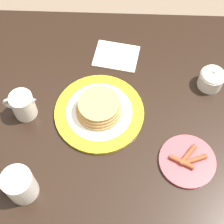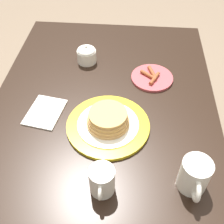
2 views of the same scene
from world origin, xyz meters
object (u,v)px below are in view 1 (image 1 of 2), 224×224
object	(u,v)px
coffee_mug	(19,185)
napkin	(116,56)
sugar_bowl	(212,78)
creamer_pitcher	(23,105)
pancake_plate	(99,110)
side_plate_bacon	(187,161)

from	to	relation	value
coffee_mug	napkin	distance (m)	0.54
sugar_bowl	coffee_mug	bearing A→B (deg)	34.25
sugar_bowl	napkin	world-z (taller)	sugar_bowl
creamer_pitcher	napkin	distance (m)	0.36
coffee_mug	creamer_pitcher	distance (m)	0.25
coffee_mug	pancake_plate	bearing A→B (deg)	-128.01
creamer_pitcher	sugar_bowl	distance (m)	0.59
side_plate_bacon	napkin	world-z (taller)	side_plate_bacon
side_plate_bacon	coffee_mug	size ratio (longest dim) A/B	1.40
pancake_plate	napkin	distance (m)	0.23
creamer_pitcher	napkin	bearing A→B (deg)	-139.66
coffee_mug	creamer_pitcher	xyz separation A→B (m)	(0.03, -0.25, -0.00)
side_plate_bacon	coffee_mug	bearing A→B (deg)	12.63
sugar_bowl	creamer_pitcher	bearing A→B (deg)	12.44
coffee_mug	creamer_pitcher	bearing A→B (deg)	-83.05
coffee_mug	sugar_bowl	xyz separation A→B (m)	(-0.55, -0.37, -0.02)
pancake_plate	coffee_mug	bearing A→B (deg)	51.99
coffee_mug	side_plate_bacon	bearing A→B (deg)	-167.37
coffee_mug	creamer_pitcher	world-z (taller)	coffee_mug
creamer_pitcher	sugar_bowl	xyz separation A→B (m)	(-0.58, -0.13, -0.01)
coffee_mug	sugar_bowl	world-z (taller)	coffee_mug
napkin	coffee_mug	bearing A→B (deg)	63.09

